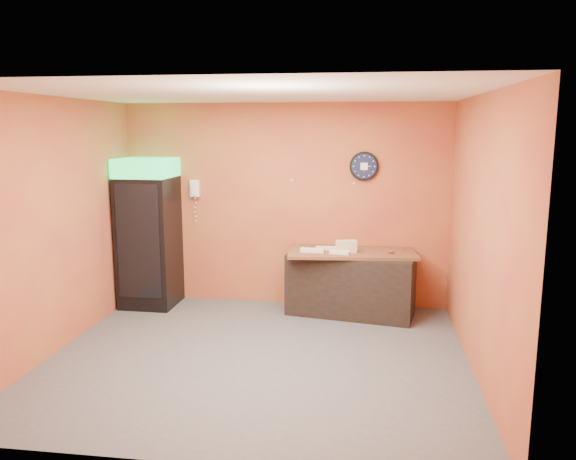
# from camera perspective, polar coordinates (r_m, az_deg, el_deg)

# --- Properties ---
(floor) EXTENTS (4.50, 4.50, 0.00)m
(floor) POSITION_cam_1_polar(r_m,az_deg,el_deg) (6.26, -3.05, -12.80)
(floor) COLOR #47474C
(floor) RESTS_ON ground
(back_wall) EXTENTS (4.50, 0.02, 2.80)m
(back_wall) POSITION_cam_1_polar(r_m,az_deg,el_deg) (7.80, -0.35, 2.53)
(back_wall) COLOR #B16D32
(back_wall) RESTS_ON floor
(left_wall) EXTENTS (0.02, 4.00, 2.80)m
(left_wall) POSITION_cam_1_polar(r_m,az_deg,el_deg) (6.66, -22.53, 0.39)
(left_wall) COLOR #B16D32
(left_wall) RESTS_ON floor
(right_wall) EXTENTS (0.02, 4.00, 2.80)m
(right_wall) POSITION_cam_1_polar(r_m,az_deg,el_deg) (5.86, 18.96, -0.65)
(right_wall) COLOR #B16D32
(right_wall) RESTS_ON floor
(ceiling) EXTENTS (4.50, 4.00, 0.02)m
(ceiling) POSITION_cam_1_polar(r_m,az_deg,el_deg) (5.77, -3.33, 13.70)
(ceiling) COLOR white
(ceiling) RESTS_ON back_wall
(beverage_cooler) EXTENTS (0.73, 0.74, 2.06)m
(beverage_cooler) POSITION_cam_1_polar(r_m,az_deg,el_deg) (7.97, -14.04, -0.50)
(beverage_cooler) COLOR black
(beverage_cooler) RESTS_ON floor
(prep_counter) EXTENTS (1.74, 1.00, 0.82)m
(prep_counter) POSITION_cam_1_polar(r_m,az_deg,el_deg) (7.57, 6.43, -5.44)
(prep_counter) COLOR black
(prep_counter) RESTS_ON floor
(wall_clock) EXTENTS (0.39, 0.06, 0.39)m
(wall_clock) POSITION_cam_1_polar(r_m,az_deg,el_deg) (7.64, 7.74, 6.44)
(wall_clock) COLOR black
(wall_clock) RESTS_ON back_wall
(wall_phone) EXTENTS (0.13, 0.11, 0.24)m
(wall_phone) POSITION_cam_1_polar(r_m,az_deg,el_deg) (8.01, -9.45, 4.19)
(wall_phone) COLOR white
(wall_phone) RESTS_ON back_wall
(butcher_paper) EXTENTS (1.73, 0.91, 0.04)m
(butcher_paper) POSITION_cam_1_polar(r_m,az_deg,el_deg) (7.47, 6.50, -2.26)
(butcher_paper) COLOR brown
(butcher_paper) RESTS_ON prep_counter
(sub_roll_stack) EXTENTS (0.28, 0.17, 0.17)m
(sub_roll_stack) POSITION_cam_1_polar(r_m,az_deg,el_deg) (7.31, 5.95, -1.70)
(sub_roll_stack) COLOR beige
(sub_roll_stack) RESTS_ON butcher_paper
(wrapped_sandwich_left) EXTENTS (0.31, 0.12, 0.04)m
(wrapped_sandwich_left) POSITION_cam_1_polar(r_m,az_deg,el_deg) (7.35, 2.47, -2.06)
(wrapped_sandwich_left) COLOR silver
(wrapped_sandwich_left) RESTS_ON butcher_paper
(wrapped_sandwich_mid) EXTENTS (0.26, 0.14, 0.04)m
(wrapped_sandwich_mid) POSITION_cam_1_polar(r_m,az_deg,el_deg) (7.26, 5.27, -2.30)
(wrapped_sandwich_mid) COLOR silver
(wrapped_sandwich_mid) RESTS_ON butcher_paper
(wrapped_sandwich_right) EXTENTS (0.28, 0.13, 0.04)m
(wrapped_sandwich_right) POSITION_cam_1_polar(r_m,az_deg,el_deg) (7.50, 3.90, -1.86)
(wrapped_sandwich_right) COLOR silver
(wrapped_sandwich_right) RESTS_ON butcher_paper
(kitchen_tool) EXTENTS (0.06, 0.06, 0.06)m
(kitchen_tool) POSITION_cam_1_polar(r_m,az_deg,el_deg) (7.54, 5.43, -1.72)
(kitchen_tool) COLOR silver
(kitchen_tool) RESTS_ON butcher_paper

